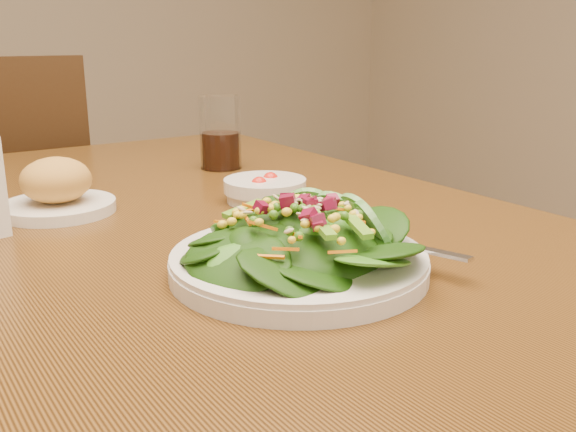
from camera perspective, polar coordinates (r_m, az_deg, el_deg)
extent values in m
cube|color=brown|center=(0.86, -8.51, -2.21)|extent=(0.90, 1.40, 0.04)
cylinder|color=black|center=(1.69, -5.60, -6.33)|extent=(0.07, 0.07, 0.71)
cube|color=black|center=(1.86, -24.03, -2.63)|extent=(0.48, 0.48, 0.04)
cylinder|color=black|center=(2.12, -18.67, -6.49)|extent=(0.04, 0.04, 0.43)
cylinder|color=black|center=(1.79, -16.63, -10.70)|extent=(0.04, 0.04, 0.43)
cylinder|color=silver|center=(0.68, 0.95, -4.41)|extent=(0.27, 0.27, 0.02)
ellipsoid|color=black|center=(0.67, 0.96, -2.07)|extent=(0.19, 0.19, 0.04)
cube|color=silver|center=(0.72, 9.87, -2.29)|extent=(0.05, 0.18, 0.01)
cylinder|color=silver|center=(0.96, -19.71, 0.74)|extent=(0.16, 0.16, 0.02)
ellipsoid|color=gold|center=(0.95, -19.94, 3.06)|extent=(0.10, 0.10, 0.06)
cylinder|color=silver|center=(0.97, -2.06, 2.34)|extent=(0.12, 0.12, 0.04)
sphere|color=red|center=(0.98, -1.56, 3.16)|extent=(0.02, 0.02, 0.02)
sphere|color=red|center=(0.95, -2.58, 2.73)|extent=(0.02, 0.02, 0.02)
cylinder|color=silver|center=(1.20, -6.04, 7.40)|extent=(0.08, 0.08, 0.13)
cylinder|color=black|center=(1.21, -5.99, 5.82)|extent=(0.07, 0.07, 0.07)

